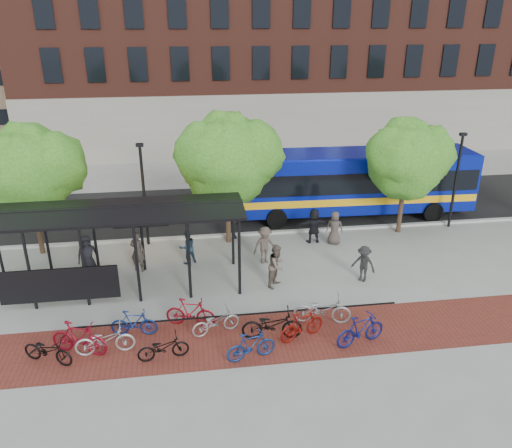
{
  "coord_description": "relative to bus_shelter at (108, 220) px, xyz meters",
  "views": [
    {
      "loc": [
        -4.85,
        -19.58,
        10.59
      ],
      "look_at": [
        -1.84,
        1.63,
        1.6
      ],
      "focal_mm": 35.0,
      "sensor_mm": 36.0,
      "label": 1
    }
  ],
  "objects": [
    {
      "name": "bike_11",
      "position": [
        8.88,
        -5.33,
        -2.42
      ],
      "size": [
        2.0,
        1.07,
        1.16
      ],
      "primitive_type": "imported",
      "rotation": [
        0.0,
        0.0,
        1.86
      ],
      "color": "navy",
      "rests_on": "ground"
    },
    {
      "name": "pedestrian_1",
      "position": [
        0.89,
        1.27,
        -2.05
      ],
      "size": [
        0.82,
        0.7,
        1.89
      ],
      "primitive_type": "imported",
      "rotation": [
        0.0,
        0.0,
        2.7
      ],
      "color": "#36312B",
      "rests_on": "ground"
    },
    {
      "name": "tree_c",
      "position": [
        14.22,
        3.83,
        1.06
      ],
      "size": [
        4.66,
        3.8,
        5.92
      ],
      "color": "#382619",
      "rests_on": "ground"
    },
    {
      "name": "pedestrian_0",
      "position": [
        -1.27,
        1.33,
        -2.09
      ],
      "size": [
        1.03,
        0.83,
        1.82
      ],
      "primitive_type": "imported",
      "rotation": [
        0.0,
        0.0,
        0.32
      ],
      "color": "black",
      "rests_on": "ground"
    },
    {
      "name": "curb",
      "position": [
        8.13,
        4.48,
        -2.94
      ],
      "size": [
        160.0,
        0.25,
        0.12
      ],
      "primitive_type": "cube",
      "color": "#B7B7B2",
      "rests_on": "ground"
    },
    {
      "name": "lamp_post_right",
      "position": [
        17.13,
        4.08,
        -0.25
      ],
      "size": [
        0.35,
        0.2,
        5.12
      ],
      "color": "black",
      "rests_on": "ground"
    },
    {
      "name": "bike_4",
      "position": [
        2.16,
        -5.19,
        -2.55
      ],
      "size": [
        1.76,
        0.81,
        0.89
      ],
      "primitive_type": "imported",
      "rotation": [
        0.0,
        0.0,
        1.7
      ],
      "color": "black",
      "rests_on": "ground"
    },
    {
      "name": "bike_3",
      "position": [
        1.09,
        -3.69,
        -2.5
      ],
      "size": [
        1.72,
        0.67,
        1.0
      ],
      "primitive_type": "imported",
      "rotation": [
        0.0,
        0.0,
        1.45
      ],
      "color": "navy",
      "rests_on": "ground"
    },
    {
      "name": "pedestrian_3",
      "position": [
        6.58,
        1.23,
        -2.1
      ],
      "size": [
        1.3,
        0.98,
        1.79
      ],
      "primitive_type": "imported",
      "rotation": [
        0.0,
        0.0,
        0.3
      ],
      "color": "#4D4039",
      "rests_on": "ground"
    },
    {
      "name": "bike_2",
      "position": [
        0.21,
        -4.6,
        -2.48
      ],
      "size": [
        2.03,
        0.84,
        1.04
      ],
      "primitive_type": "imported",
      "rotation": [
        0.0,
        0.0,
        1.65
      ],
      "color": "#B7B7BA",
      "rests_on": "ground"
    },
    {
      "name": "building_brick",
      "position": [
        18.13,
        26.48,
        7.0
      ],
      "size": [
        55.0,
        14.0,
        20.0
      ],
      "primitive_type": "cube",
      "color": "brown",
      "rests_on": "ground"
    },
    {
      "name": "tree_b",
      "position": [
        5.23,
        3.83,
        1.46
      ],
      "size": [
        5.15,
        4.2,
        6.47
      ],
      "color": "#382619",
      "rests_on": "ground"
    },
    {
      "name": "pedestrian_8",
      "position": [
        6.75,
        -0.9,
        -2.06
      ],
      "size": [
        1.13,
        1.16,
        1.88
      ],
      "primitive_type": "imported",
      "rotation": [
        0.0,
        0.0,
        0.89
      ],
      "color": "brown",
      "rests_on": "ground"
    },
    {
      "name": "bike_rack_rail",
      "position": [
        4.83,
        -3.62,
        -3.0
      ],
      "size": [
        12.0,
        0.05,
        0.95
      ],
      "primitive_type": "cube",
      "color": "black",
      "rests_on": "ground"
    },
    {
      "name": "bus",
      "position": [
        12.26,
        6.53,
        -0.88
      ],
      "size": [
        13.73,
        3.56,
        3.68
      ],
      "rotation": [
        0.0,
        0.0,
        -0.03
      ],
      "color": "#081695",
      "rests_on": "ground"
    },
    {
      "name": "bike_7",
      "position": [
        5.03,
        -5.61,
        -2.49
      ],
      "size": [
        1.77,
        0.83,
        1.03
      ],
      "primitive_type": "imported",
      "rotation": [
        0.0,
        0.0,
        1.78
      ],
      "color": "navy",
      "rests_on": "ground"
    },
    {
      "name": "pedestrian_4",
      "position": [
        5.32,
        4.28,
        -2.02
      ],
      "size": [
        1.18,
        0.56,
        1.97
      ],
      "primitive_type": "imported",
      "rotation": [
        0.0,
        0.0,
        6.35
      ],
      "color": "#272727",
      "rests_on": "ground"
    },
    {
      "name": "pedestrian_6",
      "position": [
        10.33,
        2.81,
        -2.14
      ],
      "size": [
        0.98,
        0.8,
        1.72
      ],
      "primitive_type": "imported",
      "rotation": [
        0.0,
        0.0,
        2.79
      ],
      "color": "#453B37",
      "rests_on": "ground"
    },
    {
      "name": "bus_shelter",
      "position": [
        0.0,
        0.0,
        0.0
      ],
      "size": [
        10.6,
        3.07,
        3.6
      ],
      "color": "black",
      "rests_on": "ground"
    },
    {
      "name": "brick_strip",
      "position": [
        6.13,
        -4.52,
        -3.0
      ],
      "size": [
        24.0,
        3.0,
        0.01
      ],
      "primitive_type": "cube",
      "color": "maroon",
      "rests_on": "ground"
    },
    {
      "name": "pedestrian_2",
      "position": [
        3.07,
        1.71,
        -2.19
      ],
      "size": [
        0.96,
        0.86,
        1.62
      ],
      "primitive_type": "imported",
      "rotation": [
        0.0,
        0.0,
        3.53
      ],
      "color": "#20374B",
      "rests_on": "ground"
    },
    {
      "name": "ground",
      "position": [
        8.13,
        0.48,
        -3.0
      ],
      "size": [
        160.0,
        160.0,
        0.0
      ],
      "primitive_type": "plane",
      "color": "#9E9E99",
      "rests_on": "ground"
    },
    {
      "name": "bike_1",
      "position": [
        -0.64,
        -4.5,
        -2.39
      ],
      "size": [
        2.1,
        1.24,
        1.22
      ],
      "primitive_type": "imported",
      "rotation": [
        0.0,
        0.0,
        1.21
      ],
      "color": "maroon",
      "rests_on": "ground"
    },
    {
      "name": "pedestrian_9",
      "position": [
        10.48,
        -1.02,
        -2.19
      ],
      "size": [
        1.19,
        1.15,
        1.63
      ],
      "primitive_type": "imported",
      "rotation": [
        0.0,
        0.0,
        5.56
      ],
      "color": "black",
      "rests_on": "ground"
    },
    {
      "name": "bike_0",
      "position": [
        -1.58,
        -4.86,
        -2.52
      ],
      "size": [
        1.92,
        1.33,
        0.96
      ],
      "primitive_type": "imported",
      "rotation": [
        0.0,
        0.0,
        1.15
      ],
      "color": "black",
      "rests_on": "ground"
    },
    {
      "name": "asphalt_street",
      "position": [
        8.13,
        8.48,
        -2.99
      ],
      "size": [
        160.0,
        8.0,
        0.01
      ],
      "primitive_type": "cube",
      "color": "black",
      "rests_on": "ground"
    },
    {
      "name": "bike_8",
      "position": [
        5.92,
        -4.57,
        -2.44
      ],
      "size": [
        2.2,
        0.96,
        1.12
      ],
      "primitive_type": "imported",
      "rotation": [
        0.0,
        0.0,
        1.47
      ],
      "color": "black",
      "rests_on": "ground"
    },
    {
      "name": "bike_6",
      "position": [
        3.98,
        -3.97,
        -2.53
      ],
      "size": [
        1.89,
        1.1,
        0.94
      ],
      "primitive_type": "imported",
      "rotation": [
        0.0,
        0.0,
        1.85
      ],
      "color": "#9D9C9F",
      "rests_on": "ground"
    },
    {
      "name": "pedestrian_5",
      "position": [
        9.36,
        3.16,
        -2.11
      ],
      "size": [
        1.67,
        0.6,
        1.78
      ],
      "primitive_type": "imported",
      "rotation": [
        0.0,
        0.0,
        3.19
      ],
      "color": "black",
      "rests_on": "ground"
    },
    {
      "name": "lamp_post_left",
      "position": [
        1.13,
        4.08,
        -0.25
      ],
      "size": [
        0.35,
        0.2,
        5.12
      ],
      "color": "black",
      "rests_on": "ground"
    },
    {
      "name": "tree_a",
      "position": [
        -3.77,
        3.83,
        1.24
      ],
      "size": [
        4.9,
        4.0,
        6.18
      ],
      "color": "#382619",
      "rests_on": "ground"
    },
    {
      "name": "bike_10",
      "position": [
        7.93,
        -3.86,
        -2.44
      ],
      "size": [
        2.23,
        1.15,
        1.12
      ],
      "primitive_type": "imported",
      "rotation": [
        0.0,
        0.0,
        1.37
      ],
      "color": "#949597",
      "rests_on": "ground"
    },
    {
      "name": "bike_5",
      "position": [
        3.09,
        -3.37,
        -2.44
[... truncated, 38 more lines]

